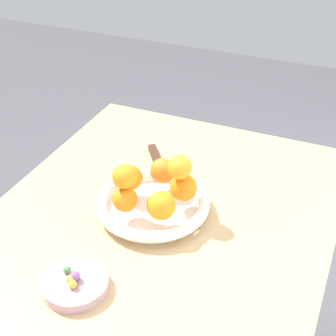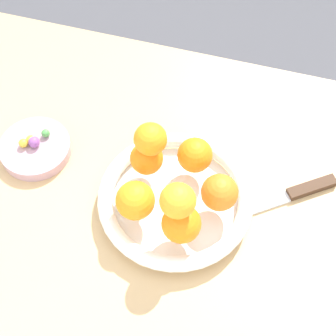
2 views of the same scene
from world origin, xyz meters
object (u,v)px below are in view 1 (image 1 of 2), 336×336
(candy_ball_2, at_px, (67,270))
(fruit_bowl, at_px, (153,205))
(candy_ball_4, at_px, (73,284))
(orange_3, at_px, (161,206))
(candy_ball_0, at_px, (71,279))
(orange_4, at_px, (183,188))
(candy_ball_3, at_px, (75,276))
(orange_5, at_px, (180,167))
(candy_dish, at_px, (75,285))
(orange_1, at_px, (130,178))
(orange_2, at_px, (125,199))
(knife, at_px, (159,168))
(dining_table, at_px, (145,270))
(orange_6, at_px, (124,177))
(orange_0, at_px, (163,171))
(candy_ball_1, at_px, (74,278))

(candy_ball_2, bearing_deg, fruit_bowl, 166.43)
(candy_ball_4, bearing_deg, candy_ball_2, -133.11)
(orange_3, distance_m, candy_ball_0, 0.25)
(orange_4, distance_m, candy_ball_3, 0.32)
(orange_5, bearing_deg, candy_dish, -18.17)
(orange_1, relative_size, orange_5, 1.09)
(fruit_bowl, height_order, candy_ball_3, candy_ball_3)
(orange_2, height_order, candy_ball_4, orange_2)
(orange_5, relative_size, candy_ball_4, 3.27)
(knife, bearing_deg, orange_3, 24.95)
(dining_table, bearing_deg, orange_6, -123.87)
(orange_0, bearing_deg, orange_6, -15.57)
(fruit_bowl, relative_size, candy_ball_4, 15.68)
(dining_table, distance_m, orange_0, 0.23)
(orange_6, relative_size, candy_ball_4, 3.22)
(orange_1, xyz_separation_m, orange_4, (-0.01, 0.13, 0.00))
(orange_1, bearing_deg, candy_dish, 5.20)
(orange_4, bearing_deg, orange_0, -122.51)
(knife, bearing_deg, fruit_bowl, 19.02)
(orange_0, bearing_deg, fruit_bowl, 4.28)
(orange_3, bearing_deg, orange_6, -90.56)
(orange_0, relative_size, orange_5, 1.11)
(candy_ball_0, bearing_deg, orange_0, 174.04)
(orange_4, relative_size, candy_ball_1, 4.22)
(candy_dish, xyz_separation_m, orange_0, (-0.34, 0.03, 0.06))
(orange_5, distance_m, orange_6, 0.12)
(orange_6, bearing_deg, fruit_bowl, 143.05)
(candy_dish, xyz_separation_m, candy_ball_3, (-0.00, -0.00, 0.02))
(dining_table, relative_size, orange_1, 18.55)
(dining_table, xyz_separation_m, orange_2, (-0.03, -0.06, 0.16))
(candy_ball_2, height_order, knife, candy_ball_2)
(orange_0, bearing_deg, orange_3, 22.19)
(fruit_bowl, relative_size, candy_ball_0, 15.65)
(orange_5, height_order, candy_ball_4, orange_5)
(dining_table, distance_m, orange_6, 0.22)
(candy_ball_2, relative_size, candy_ball_4, 0.91)
(orange_4, bearing_deg, knife, -139.44)
(dining_table, bearing_deg, candy_ball_3, -18.76)
(orange_6, bearing_deg, candy_ball_2, -6.34)
(dining_table, height_order, orange_3, orange_3)
(orange_0, distance_m, orange_5, 0.10)
(orange_3, xyz_separation_m, orange_5, (-0.07, 0.01, 0.06))
(orange_1, height_order, candy_ball_2, orange_1)
(dining_table, height_order, orange_2, orange_2)
(candy_dish, distance_m, candy_ball_2, 0.03)
(orange_3, bearing_deg, dining_table, -29.64)
(candy_dish, distance_m, orange_4, 0.32)
(orange_1, xyz_separation_m, candy_ball_3, (0.29, 0.03, -0.04))
(fruit_bowl, height_order, orange_4, orange_4)
(orange_2, bearing_deg, orange_4, 130.44)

